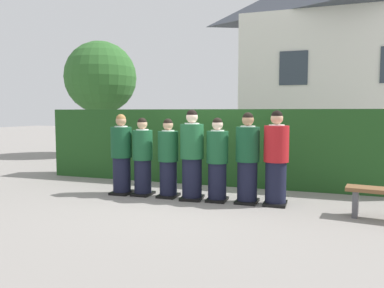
{
  "coord_description": "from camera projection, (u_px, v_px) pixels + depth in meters",
  "views": [
    {
      "loc": [
        2.33,
        -6.74,
        1.66
      ],
      "look_at": [
        0.0,
        0.0,
        1.05
      ],
      "focal_mm": 35.56,
      "sensor_mm": 36.0,
      "label": 1
    }
  ],
  "objects": [
    {
      "name": "oak_tree_left",
      "position": [
        101.0,
        78.0,
        14.35
      ],
      "size": [
        2.7,
        2.7,
        4.3
      ],
      "color": "brown",
      "rests_on": "ground"
    },
    {
      "name": "student_front_row_2",
      "position": [
        168.0,
        160.0,
        7.36
      ],
      "size": [
        0.4,
        0.44,
        1.53
      ],
      "color": "black",
      "rests_on": "ground"
    },
    {
      "name": "student_front_row_3",
      "position": [
        192.0,
        157.0,
        7.15
      ],
      "size": [
        0.44,
        0.55,
        1.7
      ],
      "color": "black",
      "rests_on": "ground"
    },
    {
      "name": "student_in_red_blazer",
      "position": [
        276.0,
        160.0,
        6.72
      ],
      "size": [
        0.44,
        0.52,
        1.68
      ],
      "color": "black",
      "rests_on": "ground"
    },
    {
      "name": "student_front_row_4",
      "position": [
        217.0,
        162.0,
        7.02
      ],
      "size": [
        0.4,
        0.45,
        1.55
      ],
      "color": "black",
      "rests_on": "ground"
    },
    {
      "name": "student_front_row_1",
      "position": [
        143.0,
        159.0,
        7.53
      ],
      "size": [
        0.4,
        0.49,
        1.54
      ],
      "color": "black",
      "rests_on": "ground"
    },
    {
      "name": "ground_plane",
      "position": [
        192.0,
        199.0,
        7.25
      ],
      "size": [
        60.0,
        60.0,
        0.0
      ],
      "primitive_type": "plane",
      "color": "gray"
    },
    {
      "name": "student_front_row_0",
      "position": [
        122.0,
        156.0,
        7.64
      ],
      "size": [
        0.42,
        0.47,
        1.61
      ],
      "color": "black",
      "rests_on": "ground"
    },
    {
      "name": "student_front_row_5",
      "position": [
        247.0,
        160.0,
        6.88
      ],
      "size": [
        0.43,
        0.48,
        1.65
      ],
      "color": "black",
      "rests_on": "ground"
    },
    {
      "name": "school_building_main",
      "position": [
        341.0,
        57.0,
        13.37
      ],
      "size": [
        7.08,
        3.41,
        6.97
      ],
      "color": "silver",
      "rests_on": "ground"
    },
    {
      "name": "hedge",
      "position": [
        216.0,
        146.0,
        8.79
      ],
      "size": [
        8.42,
        0.7,
        1.71
      ],
      "color": "#214C1E",
      "rests_on": "ground"
    }
  ]
}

